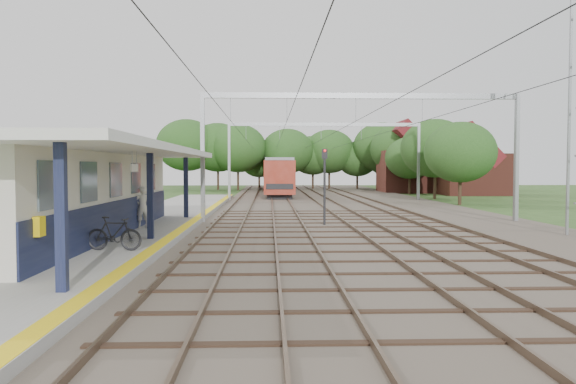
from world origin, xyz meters
name	(u,v)px	position (x,y,z in m)	size (l,w,h in m)	color
ground	(323,278)	(0.00, 0.00, 0.00)	(160.00, 160.00, 0.00)	#2D4C1E
ballast_bed	(337,204)	(4.00, 30.00, 0.05)	(18.00, 90.00, 0.10)	#473D33
platform	(152,222)	(-7.50, 14.00, 0.17)	(5.00, 52.00, 0.35)	gray
yellow_stripe	(196,219)	(-5.25, 14.00, 0.35)	(0.45, 52.00, 0.01)	yellow
station_building	(79,192)	(-8.88, 7.00, 2.04)	(3.41, 18.00, 3.40)	beige
canopy	(99,150)	(-7.77, 6.00, 3.64)	(6.40, 20.00, 3.44)	#111736
rail_tracks	(306,203)	(1.50, 30.00, 0.18)	(11.80, 88.00, 0.15)	brown
catenary_system	(336,133)	(3.39, 25.28, 5.51)	(17.22, 88.00, 7.00)	gray
tree_band	(310,153)	(3.84, 57.12, 4.92)	(31.72, 30.88, 8.82)	#382619
house_near	(473,168)	(21.00, 46.00, 2.99)	(7.00, 6.12, 7.89)	brown
house_far	(414,166)	(16.00, 52.00, 3.23)	(8.00, 6.12, 8.66)	brown
person	(143,207)	(-7.05, 9.81, 1.27)	(0.67, 0.44, 1.84)	silver
bicycle	(114,234)	(-6.43, 2.98, 0.90)	(0.51, 1.82, 1.09)	black
train	(277,175)	(-0.50, 53.35, 2.13)	(2.91, 36.25, 3.82)	black
signal_post	(325,179)	(1.35, 13.20, 2.41)	(0.27, 0.25, 3.95)	black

